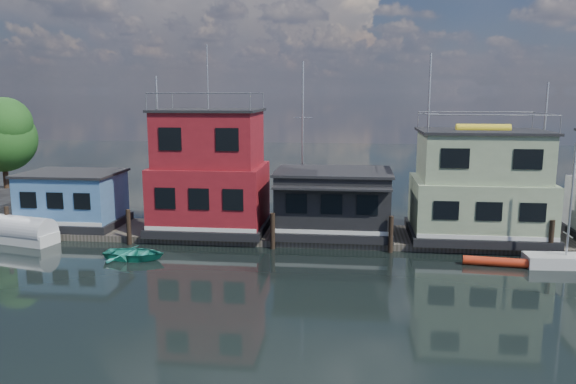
# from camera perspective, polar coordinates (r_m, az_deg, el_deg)

# --- Properties ---
(ground) EXTENTS (160.00, 160.00, 0.00)m
(ground) POSITION_cam_1_polar(r_m,az_deg,el_deg) (25.03, 4.68, -11.83)
(ground) COLOR black
(ground) RESTS_ON ground
(dock) EXTENTS (48.00, 5.00, 0.40)m
(dock) POSITION_cam_1_polar(r_m,az_deg,el_deg) (36.38, 5.34, -4.45)
(dock) COLOR #595147
(dock) RESTS_ON ground
(houseboat_blue) EXTENTS (6.40, 4.90, 3.66)m
(houseboat_blue) POSITION_cam_1_polar(r_m,az_deg,el_deg) (40.48, -21.01, -0.69)
(houseboat_blue) COLOR black
(houseboat_blue) RESTS_ON dock
(houseboat_red) EXTENTS (7.40, 5.90, 11.86)m
(houseboat_red) POSITION_cam_1_polar(r_m,az_deg,el_deg) (36.75, -7.94, 1.85)
(houseboat_red) COLOR black
(houseboat_red) RESTS_ON dock
(houseboat_dark) EXTENTS (7.40, 6.10, 4.06)m
(houseboat_dark) POSITION_cam_1_polar(r_m,az_deg,el_deg) (35.88, 4.60, -1.02)
(houseboat_dark) COLOR black
(houseboat_dark) RESTS_ON dock
(houseboat_green) EXTENTS (8.40, 5.90, 7.03)m
(houseboat_green) POSITION_cam_1_polar(r_m,az_deg,el_deg) (36.53, 18.88, 0.47)
(houseboat_green) COLOR black
(houseboat_green) RESTS_ON dock
(pilings) EXTENTS (42.28, 0.28, 2.20)m
(pilings) POSITION_cam_1_polar(r_m,az_deg,el_deg) (33.45, 4.68, -4.16)
(pilings) COLOR #2D2116
(pilings) RESTS_ON ground
(background_masts) EXTENTS (36.40, 0.16, 12.00)m
(background_masts) POSITION_cam_1_polar(r_m,az_deg,el_deg) (41.58, 12.24, 4.69)
(background_masts) COLOR silver
(background_masts) RESTS_ON ground
(dinghy_teal) EXTENTS (3.48, 2.51, 0.71)m
(dinghy_teal) POSITION_cam_1_polar(r_m,az_deg,el_deg) (32.99, -15.31, -6.04)
(dinghy_teal) COLOR teal
(dinghy_teal) RESTS_ON ground
(day_sailer) EXTENTS (4.32, 1.63, 6.72)m
(day_sailer) POSITION_cam_1_polar(r_m,az_deg,el_deg) (34.01, 26.38, -6.19)
(day_sailer) COLOR silver
(day_sailer) RESTS_ON ground
(tarp_runabout) EXTENTS (4.71, 2.76, 1.79)m
(tarp_runabout) POSITION_cam_1_polar(r_m,az_deg,el_deg) (39.00, -25.40, -3.70)
(tarp_runabout) COLOR silver
(tarp_runabout) RESTS_ON ground
(red_kayak) EXTENTS (3.42, 0.84, 0.50)m
(red_kayak) POSITION_cam_1_polar(r_m,az_deg,el_deg) (32.71, 20.30, -6.66)
(red_kayak) COLOR red
(red_kayak) RESTS_ON ground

